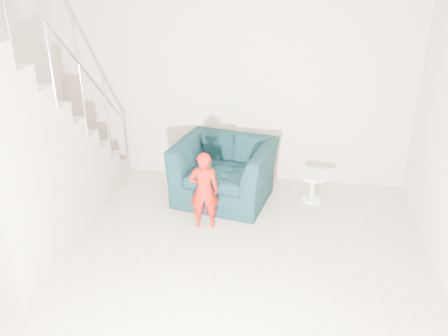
{
  "coord_description": "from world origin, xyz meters",
  "views": [
    {
      "loc": [
        0.9,
        -3.63,
        3.14
      ],
      "look_at": [
        0.15,
        1.2,
        0.85
      ],
      "focal_mm": 38.0,
      "sensor_mm": 36.0,
      "label": 1
    }
  ],
  "objects": [
    {
      "name": "toddler",
      "position": [
        -0.11,
        1.29,
        0.49
      ],
      "size": [
        0.4,
        0.3,
        0.99
      ],
      "primitive_type": "imported",
      "rotation": [
        0.0,
        0.0,
        3.32
      ],
      "color": "#AF1105",
      "rests_on": "floor"
    },
    {
      "name": "ceiling",
      "position": [
        0.0,
        0.0,
        2.7
      ],
      "size": [
        5.5,
        5.5,
        0.0
      ],
      "primitive_type": "plane",
      "rotation": [
        3.14,
        0.0,
        0.0
      ],
      "color": "silver",
      "rests_on": "back_wall"
    },
    {
      "name": "throw",
      "position": [
        -0.55,
        2.01,
        0.51
      ],
      "size": [
        0.05,
        0.53,
        0.59
      ],
      "primitive_type": "cube",
      "color": "black",
      "rests_on": "armchair"
    },
    {
      "name": "cushion",
      "position": [
        -0.1,
        2.33,
        0.64
      ],
      "size": [
        0.42,
        0.2,
        0.41
      ],
      "primitive_type": "cube",
      "rotation": [
        0.21,
        0.0,
        0.0
      ],
      "color": "black",
      "rests_on": "armchair"
    },
    {
      "name": "phone",
      "position": [
        -0.02,
        1.25,
        0.86
      ],
      "size": [
        0.03,
        0.05,
        0.1
      ],
      "primitive_type": "cube",
      "rotation": [
        0.0,
        0.0,
        0.24
      ],
      "color": "black",
      "rests_on": "toddler"
    },
    {
      "name": "armchair",
      "position": [
        0.02,
        2.04,
        0.4
      ],
      "size": [
        1.42,
        1.3,
        0.81
      ],
      "primitive_type": "imported",
      "rotation": [
        0.0,
        0.0,
        -0.19
      ],
      "color": "black",
      "rests_on": "floor"
    },
    {
      "name": "floor",
      "position": [
        0.0,
        0.0,
        0.0
      ],
      "size": [
        5.5,
        5.5,
        0.0
      ],
      "primitive_type": "plane",
      "color": "gray",
      "rests_on": "ground"
    },
    {
      "name": "side_table",
      "position": [
        1.21,
        2.16,
        0.26
      ],
      "size": [
        0.39,
        0.39,
        0.39
      ],
      "color": "silver",
      "rests_on": "floor"
    },
    {
      "name": "back_wall",
      "position": [
        0.0,
        2.75,
        1.35
      ],
      "size": [
        5.0,
        0.0,
        5.0
      ],
      "primitive_type": "plane",
      "rotation": [
        1.57,
        0.0,
        0.0
      ],
      "color": "#C1B19D",
      "rests_on": "floor"
    },
    {
      "name": "staircase",
      "position": [
        -2.0,
        0.55,
        0.95
      ],
      "size": [
        1.02,
        3.03,
        3.62
      ],
      "color": "#ADA089",
      "rests_on": "floor"
    }
  ]
}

